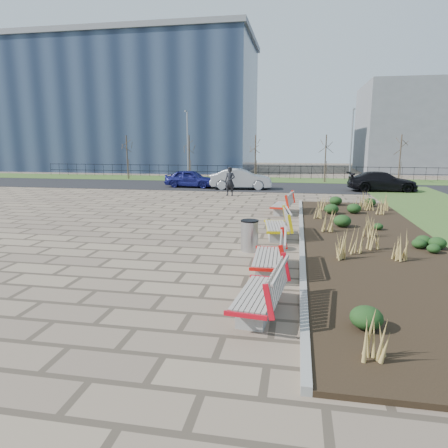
% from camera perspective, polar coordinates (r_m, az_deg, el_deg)
% --- Properties ---
extents(ground, '(120.00, 120.00, 0.00)m').
position_cam_1_polar(ground, '(10.26, -11.44, -7.95)').
color(ground, '#7A6954').
rests_on(ground, ground).
extents(planting_bed, '(4.50, 18.00, 0.10)m').
position_cam_1_polar(planting_bed, '(14.58, 20.22, -2.40)').
color(planting_bed, black).
rests_on(planting_bed, ground).
extents(planting_curb, '(0.16, 18.00, 0.15)m').
position_cam_1_polar(planting_curb, '(14.35, 11.02, -2.00)').
color(planting_curb, gray).
rests_on(planting_curb, ground).
extents(grass_verge_far, '(80.00, 5.00, 0.04)m').
position_cam_1_polar(grass_verge_far, '(37.29, 4.69, 6.35)').
color(grass_verge_far, '#33511E').
rests_on(grass_verge_far, ground).
extents(road, '(80.00, 7.00, 0.02)m').
position_cam_1_polar(road, '(31.36, 3.58, 5.36)').
color(road, black).
rests_on(road, ground).
extents(bench_a, '(1.13, 2.19, 1.00)m').
position_cam_1_polar(bench_a, '(8.06, 4.84, -9.48)').
color(bench_a, red).
rests_on(bench_a, ground).
extents(bench_b, '(0.95, 2.12, 1.00)m').
position_cam_1_polar(bench_b, '(10.55, 6.25, -4.39)').
color(bench_b, red).
rests_on(bench_b, ground).
extents(bench_c, '(1.15, 2.19, 1.00)m').
position_cam_1_polar(bench_c, '(14.47, 7.44, -0.05)').
color(bench_c, '#DBBD0B').
rests_on(bench_c, ground).
extents(bench_d, '(1.16, 2.20, 1.00)m').
position_cam_1_polar(bench_d, '(19.50, 8.25, 2.93)').
color(bench_d, red).
rests_on(bench_d, ground).
extents(litter_bin, '(0.55, 0.55, 0.98)m').
position_cam_1_polar(litter_bin, '(12.64, 3.67, -1.72)').
color(litter_bin, '#B2B2B7').
rests_on(litter_bin, ground).
extents(pedestrian, '(0.73, 0.54, 1.85)m').
position_cam_1_polar(pedestrian, '(25.91, 0.85, 6.11)').
color(pedestrian, black).
rests_on(pedestrian, ground).
extents(car_blue, '(4.05, 1.96, 1.33)m').
position_cam_1_polar(car_blue, '(30.82, -4.79, 6.50)').
color(car_blue, navy).
rests_on(car_blue, road).
extents(car_silver, '(4.64, 2.06, 1.48)m').
position_cam_1_polar(car_silver, '(29.49, 2.42, 6.44)').
color(car_silver, '#94969B').
rests_on(car_silver, road).
extents(car_black, '(4.83, 2.21, 1.37)m').
position_cam_1_polar(car_black, '(30.22, 21.67, 5.66)').
color(car_black, black).
rests_on(car_black, road).
extents(tree_a, '(1.40, 1.40, 4.00)m').
position_cam_1_polar(tree_a, '(38.80, -13.66, 9.26)').
color(tree_a, '#4C3D2D').
rests_on(tree_a, grass_verge_far).
extents(tree_b, '(1.40, 1.40, 4.00)m').
position_cam_1_polar(tree_b, '(36.78, -4.97, 9.42)').
color(tree_b, '#4C3D2D').
rests_on(tree_b, grass_verge_far).
extents(tree_c, '(1.40, 1.40, 4.00)m').
position_cam_1_polar(tree_c, '(35.67, 4.49, 9.37)').
color(tree_c, '#4C3D2D').
rests_on(tree_c, grass_verge_far).
extents(tree_d, '(1.40, 1.40, 4.00)m').
position_cam_1_polar(tree_d, '(35.56, 14.28, 9.04)').
color(tree_d, '#4C3D2D').
rests_on(tree_d, grass_verge_far).
extents(tree_e, '(1.40, 1.40, 4.00)m').
position_cam_1_polar(tree_e, '(36.44, 23.83, 8.48)').
color(tree_e, '#4C3D2D').
rests_on(tree_e, grass_verge_far).
extents(lamp_west, '(0.24, 0.60, 6.00)m').
position_cam_1_polar(lamp_west, '(36.28, -5.21, 10.97)').
color(lamp_west, gray).
rests_on(lamp_west, grass_verge_far).
extents(lamp_east, '(0.24, 0.60, 6.00)m').
position_cam_1_polar(lamp_east, '(35.22, 17.71, 10.47)').
color(lamp_east, gray).
rests_on(lamp_east, grass_verge_far).
extents(railing_fence, '(44.00, 0.10, 1.20)m').
position_cam_1_polar(railing_fence, '(38.73, 4.93, 7.46)').
color(railing_fence, black).
rests_on(railing_fence, grass_verge_far).
extents(building_glass, '(40.00, 14.00, 15.00)m').
position_cam_1_polar(building_glass, '(55.44, -17.91, 15.28)').
color(building_glass, '#192338').
rests_on(building_glass, ground).
extents(building_grey, '(18.00, 12.00, 10.00)m').
position_cam_1_polar(building_grey, '(53.53, 28.79, 11.90)').
color(building_grey, slate).
rests_on(building_grey, ground).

